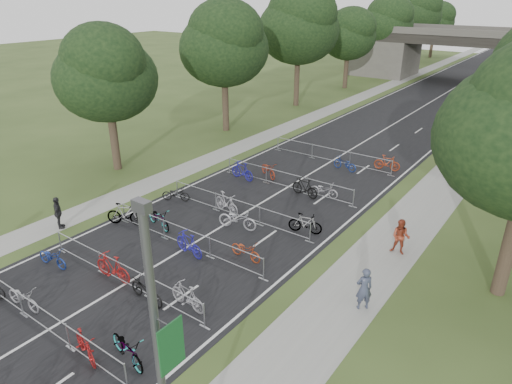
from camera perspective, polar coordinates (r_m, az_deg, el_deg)
road at (r=55.64m, az=20.93°, el=10.42°), size 11.00×140.00×0.01m
sidewalk_right at (r=54.17m, az=29.07°, el=8.66°), size 3.00×140.00×0.01m
sidewalk_left at (r=58.00m, az=13.75°, el=11.79°), size 2.00×140.00×0.01m
lane_markings at (r=55.64m, az=20.93°, el=10.41°), size 0.12×140.00×0.00m
overpass_bridge at (r=69.50m, az=25.03°, el=15.19°), size 31.00×8.00×7.05m
lamppost at (r=10.32m, az=-11.74°, el=-21.26°), size 0.61×0.65×8.21m
tree_left_0 at (r=31.89m, az=-18.26°, el=13.68°), size 6.72×6.72×10.25m
tree_left_1 at (r=39.97m, az=-3.99°, el=17.80°), size 7.56×7.56×11.53m
tree_left_2 at (r=49.68m, az=5.42°, el=19.88°), size 8.40×8.40×12.81m
tree_left_3 at (r=60.38m, az=11.57°, el=18.68°), size 6.72×6.72×10.25m
tree_left_4 at (r=71.35m, az=16.01°, el=19.67°), size 7.56×7.56×11.53m
tree_left_5 at (r=82.61m, az=19.29°, el=20.32°), size 8.40×8.40×12.81m
tree_left_6 at (r=94.16m, az=21.56°, el=19.31°), size 6.72×6.72×10.25m
barrier_row_1 at (r=18.90m, az=-25.04°, el=-14.24°), size 9.70×0.08×1.10m
barrier_row_2 at (r=20.36m, az=-16.30°, el=-9.80°), size 9.70×0.08×1.10m
barrier_row_3 at (r=22.44m, az=-8.75°, el=-5.68°), size 9.70×0.08×1.10m
barrier_row_4 at (r=25.06m, az=-2.39°, el=-2.08°), size 9.70×0.08×1.10m
barrier_row_5 at (r=28.79m, az=3.78°, el=1.45°), size 9.70×0.08×1.10m
barrier_row_6 at (r=33.70m, az=9.30°, el=4.58°), size 9.70×0.08×1.10m
bike_5 at (r=20.49m, az=-27.09°, el=-11.68°), size 1.90×0.81×0.97m
bike_6 at (r=17.22m, az=-20.59°, el=-17.60°), size 1.83×0.94×1.06m
bike_7 at (r=16.70m, az=-15.78°, el=-18.32°), size 2.15×1.11×1.08m
bike_8 at (r=22.75m, az=-24.10°, el=-7.48°), size 1.83×0.80×0.93m
bike_9 at (r=20.80m, az=-17.47°, el=-8.95°), size 2.09×0.70×1.24m
bike_10 at (r=19.17m, az=-13.57°, el=-11.94°), size 1.97×0.80×1.01m
bike_11 at (r=18.49m, az=-8.58°, el=-12.76°), size 1.88×0.65×1.11m
bike_12 at (r=25.24m, az=-16.04°, el=-2.69°), size 2.09×1.46×1.24m
bike_13 at (r=24.57m, az=-12.06°, el=-3.20°), size 2.17×1.20×1.08m
bike_14 at (r=21.84m, az=-8.38°, el=-6.43°), size 2.00×0.86×1.16m
bike_15 at (r=21.35m, az=-1.28°, el=-7.29°), size 1.79×0.74×0.92m
bike_16 at (r=27.48m, az=-9.99°, el=-0.25°), size 1.76×1.30×0.88m
bike_17 at (r=25.58m, az=-3.70°, el=-1.40°), size 2.10×1.01×1.21m
bike_18 at (r=23.91m, az=-2.34°, el=-3.39°), size 2.26×1.23×1.13m
bike_19 at (r=23.62m, az=6.16°, el=-3.95°), size 1.86×0.97×1.08m
bike_20 at (r=30.15m, az=-1.73°, el=2.66°), size 2.05×0.84×1.19m
bike_21 at (r=30.59m, az=1.57°, el=2.81°), size 2.03×1.56×1.03m
bike_22 at (r=27.75m, az=6.11°, el=0.57°), size 2.03×0.89×1.18m
bike_23 at (r=27.86m, az=8.50°, el=0.26°), size 1.84×0.82×0.93m
bike_26 at (r=32.32m, az=11.04°, el=3.49°), size 1.93×0.95×0.97m
bike_27 at (r=33.00m, az=16.06°, el=3.51°), size 1.85×0.80×1.08m
pedestrian_a at (r=18.56m, az=13.35°, el=-11.70°), size 0.78×0.78×1.83m
pedestrian_b at (r=22.60m, az=17.63°, el=-5.41°), size 0.92×0.74×1.77m
pedestrian_c at (r=25.95m, az=-23.50°, el=-2.42°), size 1.09×0.94×1.76m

